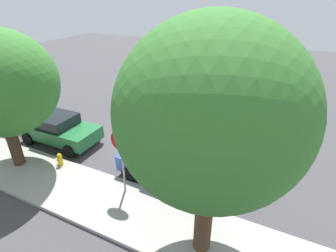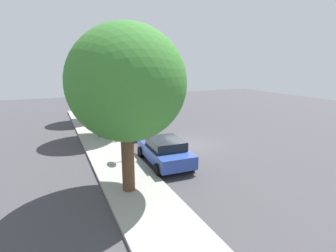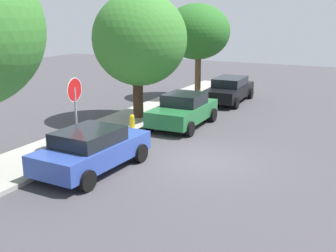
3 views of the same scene
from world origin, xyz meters
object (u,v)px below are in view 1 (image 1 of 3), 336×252
Objects in this scene: parked_car_green at (60,129)px; street_tree_mid_block at (212,114)px; parked_car_blue at (170,164)px; fire_hydrant at (60,160)px; stop_sign at (122,151)px; street_tree_far at (2,84)px.

street_tree_mid_block is at bearing 161.97° from parked_car_green.
fire_hydrant is at bearing 16.68° from parked_car_blue.
parked_car_blue is at bearing -163.32° from fire_hydrant.
stop_sign is 0.66× the size of parked_car_blue.
parked_car_blue is 7.38m from street_tree_far.
street_tree_far is at bearing 17.79° from fire_hydrant.
street_tree_mid_block is 8.74m from street_tree_far.
street_tree_far is at bearing 90.10° from parked_car_green.
street_tree_far is 3.87m from fire_hydrant.
street_tree_far is (-0.00, 2.22, 3.06)m from parked_car_green.
stop_sign is 0.41× the size of street_tree_mid_block.
street_tree_mid_block is 1.14× the size of street_tree_far.
street_tree_mid_block reaches higher than stop_sign.
street_tree_mid_block reaches higher than parked_car_green.
parked_car_blue is at bearing 177.68° from parked_car_green.
street_tree_mid_block reaches higher than parked_car_blue.
fire_hydrant is at bearing -2.25° from stop_sign.
stop_sign reaches higher than parked_car_green.
street_tree_mid_block is at bearing 131.44° from parked_car_blue.
stop_sign is 5.66m from parked_car_green.
street_tree_mid_block reaches higher than fire_hydrant.
stop_sign is at bearing 52.43° from parked_car_blue.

